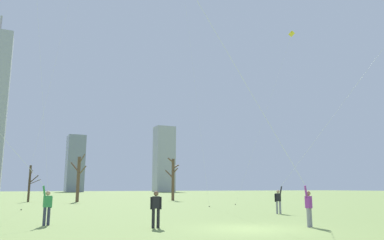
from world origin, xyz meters
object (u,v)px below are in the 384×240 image
at_px(distant_kite_drifting_right_yellow, 283,60).
at_px(bare_tree_rightmost, 78,177).
at_px(bare_tree_right_of_center, 30,183).
at_px(bare_tree_left_of_center, 173,178).
at_px(kite_flyer_midfield_center_green, 264,127).
at_px(kite_flyer_midfield_right_pink, 304,164).
at_px(bystander_watching_nearby, 156,207).
at_px(kite_flyer_midfield_left_white, 3,151).

bearing_deg(distant_kite_drifting_right_yellow, bare_tree_rightmost, 137.49).
bearing_deg(bare_tree_right_of_center, bare_tree_left_of_center, -8.57).
distance_m(kite_flyer_midfield_center_green, bare_tree_rightmost, 37.13).
height_order(kite_flyer_midfield_right_pink, bare_tree_rightmost, kite_flyer_midfield_right_pink).
distance_m(bystander_watching_nearby, distant_kite_drifting_right_yellow, 30.26).
xyz_separation_m(kite_flyer_midfield_center_green, distant_kite_drifting_right_yellow, (17.04, 19.30, 11.81)).
distance_m(kite_flyer_midfield_left_white, distant_kite_drifting_right_yellow, 32.72).
xyz_separation_m(kite_flyer_midfield_center_green, bare_tree_left_of_center, (10.77, 36.94, -1.11)).
relative_size(distant_kite_drifting_right_yellow, bare_tree_left_of_center, 3.27).
bearing_deg(kite_flyer_midfield_left_white, kite_flyer_midfield_center_green, -31.30).
bearing_deg(kite_flyer_midfield_center_green, kite_flyer_midfield_left_white, 148.70).
distance_m(kite_flyer_midfield_left_white, bystander_watching_nearby, 7.44).
bearing_deg(bare_tree_left_of_center, distant_kite_drifting_right_yellow, -70.43).
relative_size(kite_flyer_midfield_center_green, bystander_watching_nearby, 8.79).
height_order(kite_flyer_midfield_right_pink, distant_kite_drifting_right_yellow, distant_kite_drifting_right_yellow).
relative_size(kite_flyer_midfield_right_pink, bystander_watching_nearby, 10.08).
distance_m(distant_kite_drifting_right_yellow, bare_tree_rightmost, 29.30).
xyz_separation_m(distant_kite_drifting_right_yellow, bare_tree_left_of_center, (-6.27, 17.64, -12.92)).
bearing_deg(kite_flyer_midfield_right_pink, bare_tree_rightmost, 109.80).
relative_size(kite_flyer_midfield_left_white, bystander_watching_nearby, 9.34).
height_order(kite_flyer_midfield_left_white, kite_flyer_midfield_center_green, kite_flyer_midfield_left_white).
height_order(kite_flyer_midfield_right_pink, bare_tree_left_of_center, kite_flyer_midfield_right_pink).
xyz_separation_m(bystander_watching_nearby, bare_tree_rightmost, (1.34, 33.72, 2.20)).
height_order(distant_kite_drifting_right_yellow, bare_tree_rightmost, distant_kite_drifting_right_yellow).
xyz_separation_m(kite_flyer_midfield_center_green, kite_flyer_midfield_right_pink, (8.45, 7.15, -0.92)).
bearing_deg(kite_flyer_midfield_center_green, distant_kite_drifting_right_yellow, 48.57).
relative_size(kite_flyer_midfield_center_green, distant_kite_drifting_right_yellow, 0.73).
bearing_deg(bystander_watching_nearby, bare_tree_rightmost, 87.73).
bearing_deg(kite_flyer_midfield_left_white, bystander_watching_nearby, -23.62).
xyz_separation_m(kite_flyer_midfield_right_pink, bare_tree_rightmost, (-10.76, 29.89, -0.30)).
xyz_separation_m(kite_flyer_midfield_right_pink, bystander_watching_nearby, (-12.10, -3.83, -2.50)).
bearing_deg(bare_tree_rightmost, kite_flyer_midfield_left_white, -104.09).
bearing_deg(distant_kite_drifting_right_yellow, bare_tree_right_of_center, 140.65).
distance_m(kite_flyer_midfield_left_white, kite_flyer_midfield_right_pink, 18.55).
bearing_deg(kite_flyer_midfield_right_pink, bare_tree_left_of_center, 85.56).
xyz_separation_m(kite_flyer_midfield_left_white, kite_flyer_midfield_center_green, (10.07, -6.12, 0.93)).
height_order(kite_flyer_midfield_center_green, kite_flyer_midfield_right_pink, kite_flyer_midfield_right_pink).
bearing_deg(kite_flyer_midfield_right_pink, distant_kite_drifting_right_yellow, 54.77).
bearing_deg(bare_tree_left_of_center, kite_flyer_midfield_center_green, -106.25).
xyz_separation_m(kite_flyer_midfield_right_pink, bare_tree_left_of_center, (2.31, 29.79, -0.19)).
relative_size(kite_flyer_midfield_center_green, bare_tree_rightmost, 2.36).
bearing_deg(bare_tree_left_of_center, kite_flyer_midfield_right_pink, -94.44).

